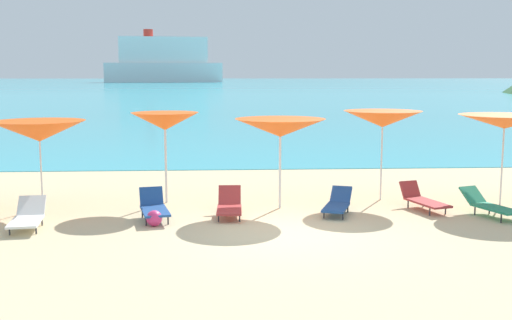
% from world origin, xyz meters
% --- Properties ---
extents(ground_plane, '(50.00, 100.00, 0.30)m').
position_xyz_m(ground_plane, '(0.00, 10.00, -0.15)').
color(ground_plane, beige).
extents(ocean_water, '(650.00, 440.00, 0.02)m').
position_xyz_m(ocean_water, '(0.00, 228.63, 0.01)').
color(ocean_water, '#38B7CC').
rests_on(ocean_water, ground_plane).
extents(umbrella_1, '(2.30, 2.30, 2.22)m').
position_xyz_m(umbrella_1, '(-5.87, 2.64, 1.96)').
color(umbrella_1, silver).
rests_on(umbrella_1, ground_plane).
extents(umbrella_2, '(1.85, 1.85, 2.37)m').
position_xyz_m(umbrella_2, '(-2.84, 3.22, 2.14)').
color(umbrella_2, silver).
rests_on(umbrella_2, ground_plane).
extents(umbrella_3, '(2.43, 2.43, 2.26)m').
position_xyz_m(umbrella_3, '(0.08, 2.39, 2.03)').
color(umbrella_3, silver).
rests_on(umbrella_3, ground_plane).
extents(umbrella_4, '(2.25, 2.25, 2.39)m').
position_xyz_m(umbrella_4, '(2.89, 3.28, 2.17)').
color(umbrella_4, silver).
rests_on(umbrella_4, ground_plane).
extents(umbrella_5, '(2.53, 2.53, 2.33)m').
position_xyz_m(umbrella_5, '(5.82, 2.47, 2.15)').
color(umbrella_5, silver).
rests_on(umbrella_5, ground_plane).
extents(lounge_chair_0, '(1.01, 1.63, 0.56)m').
position_xyz_m(lounge_chair_0, '(1.42, 1.69, 0.25)').
color(lounge_chair_0, '#1E478C').
rests_on(lounge_chair_0, ground_plane).
extents(lounge_chair_1, '(0.86, 1.51, 0.67)m').
position_xyz_m(lounge_chair_1, '(-2.96, 1.34, 0.29)').
color(lounge_chair_1, '#1E478C').
rests_on(lounge_chair_1, ground_plane).
extents(lounge_chair_2, '(1.03, 1.72, 0.60)m').
position_xyz_m(lounge_chair_2, '(4.97, 1.22, 0.28)').
color(lounge_chair_2, '#268C66').
rests_on(lounge_chair_2, ground_plane).
extents(lounge_chair_3, '(0.60, 1.42, 0.64)m').
position_xyz_m(lounge_chair_3, '(-1.20, 1.54, 0.27)').
color(lounge_chair_3, '#A53333').
rests_on(lounge_chair_3, ground_plane).
extents(lounge_chair_4, '(0.94, 1.62, 0.63)m').
position_xyz_m(lounge_chair_4, '(3.62, 1.99, 0.26)').
color(lounge_chair_4, '#A53333').
rests_on(lounge_chair_4, ground_plane).
extents(lounge_chair_6, '(0.79, 1.59, 0.59)m').
position_xyz_m(lounge_chair_6, '(-5.65, 0.70, 0.26)').
color(lounge_chair_6, white).
rests_on(lounge_chair_6, ground_plane).
extents(beach_ball, '(0.36, 0.36, 0.36)m').
position_xyz_m(beach_ball, '(-2.89, 0.70, 0.18)').
color(beach_ball, '#D83372').
rests_on(beach_ball, ground_plane).
extents(cruise_ship, '(47.81, 16.21, 21.09)m').
position_xyz_m(cruise_ship, '(-24.60, 240.28, 8.04)').
color(cruise_ship, white).
rests_on(cruise_ship, ocean_water).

